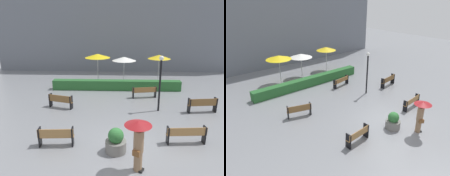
{
  "view_description": "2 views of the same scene",
  "coord_description": "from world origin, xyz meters",
  "views": [
    {
      "loc": [
        -0.22,
        -9.0,
        5.38
      ],
      "look_at": [
        -0.73,
        3.73,
        1.54
      ],
      "focal_mm": 35.3,
      "sensor_mm": 36.0,
      "label": 1
    },
    {
      "loc": [
        -10.46,
        -7.44,
        7.74
      ],
      "look_at": [
        -0.2,
        4.83,
        0.84
      ],
      "focal_mm": 35.48,
      "sensor_mm": 36.0,
      "label": 2
    }
  ],
  "objects": [
    {
      "name": "bench_back_row",
      "position": [
        1.55,
        6.47,
        0.49
      ],
      "size": [
        1.82,
        0.63,
        0.82
      ],
      "color": "olive",
      "rests_on": "ground"
    },
    {
      "name": "bench_far_left",
      "position": [
        -4.09,
        4.24,
        0.52
      ],
      "size": [
        1.66,
        0.76,
        0.88
      ],
      "color": "brown",
      "rests_on": "ground"
    },
    {
      "name": "ground_plane",
      "position": [
        0.0,
        0.0,
        0.0
      ],
      "size": [
        60.0,
        60.0,
        0.0
      ],
      "primitive_type": "plane",
      "color": "gray"
    },
    {
      "name": "bench_near_right",
      "position": [
        2.81,
        0.09,
        0.51
      ],
      "size": [
        1.83,
        0.45,
        0.84
      ],
      "color": "#9E7242",
      "rests_on": "ground"
    },
    {
      "name": "bench_near_left",
      "position": [
        -3.07,
        -0.33,
        0.51
      ],
      "size": [
        1.6,
        0.48,
        0.87
      ],
      "color": "#9E7242",
      "rests_on": "ground"
    },
    {
      "name": "hedge_strip",
      "position": [
        -0.56,
        8.4,
        0.4
      ],
      "size": [
        10.43,
        0.7,
        0.8
      ],
      "primitive_type": "cube",
      "color": "#28602D",
      "rests_on": "ground"
    },
    {
      "name": "bench_far_right",
      "position": [
        4.84,
        3.83,
        0.55
      ],
      "size": [
        1.82,
        0.57,
        0.92
      ],
      "color": "brown",
      "rests_on": "ground"
    },
    {
      "name": "lamp_post",
      "position": [
        2.19,
        4.01,
        2.17
      ],
      "size": [
        0.28,
        0.28,
        3.48
      ],
      "color": "black",
      "rests_on": "ground"
    },
    {
      "name": "planter_pot",
      "position": [
        -0.39,
        -0.67,
        0.47
      ],
      "size": [
        0.9,
        0.9,
        1.1
      ],
      "color": "slate",
      "rests_on": "ground"
    },
    {
      "name": "building_facade",
      "position": [
        0.0,
        16.0,
        5.94
      ],
      "size": [
        28.0,
        1.2,
        11.88
      ],
      "primitive_type": "cube",
      "color": "slate",
      "rests_on": "ground"
    },
    {
      "name": "pedestrian_with_umbrella",
      "position": [
        0.45,
        -1.92,
        1.35
      ],
      "size": [
        0.99,
        0.99,
        2.06
      ],
      "color": "#8C6B4C",
      "rests_on": "ground"
    },
    {
      "name": "patio_umbrella_yellow_far",
      "position": [
        3.24,
        10.9,
        2.36
      ],
      "size": [
        2.04,
        2.04,
        2.54
      ],
      "color": "silver",
      "rests_on": "ground"
    },
    {
      "name": "patio_umbrella_white",
      "position": [
        0.08,
        10.74,
        2.19
      ],
      "size": [
        2.16,
        2.16,
        2.37
      ],
      "color": "silver",
      "rests_on": "ground"
    },
    {
      "name": "patio_umbrella_yellow",
      "position": [
        -2.28,
        10.56,
        2.48
      ],
      "size": [
        2.27,
        2.27,
        2.66
      ],
      "color": "silver",
      "rests_on": "ground"
    }
  ]
}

